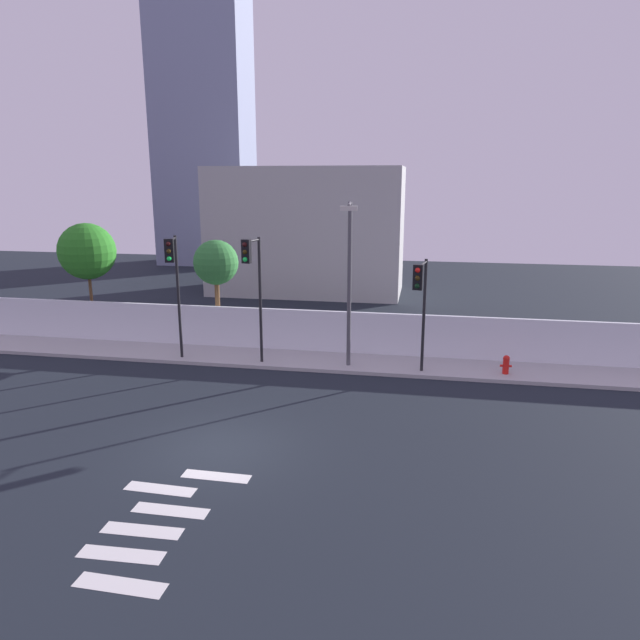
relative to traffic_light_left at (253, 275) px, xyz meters
The scene contains 13 objects.
ground_plane 8.06m from the traffic_light_left, 81.98° to the right, with size 80.00×80.00×0.00m, color black.
sidewalk 4.08m from the traffic_light_left, 50.34° to the left, with size 36.00×2.40×0.15m, color #A7A7A7.
perimeter_wall 3.87m from the traffic_light_left, 68.30° to the left, with size 36.00×0.18×1.80m, color silver.
crosswalk_marking 11.39m from the traffic_light_left, 85.27° to the right, with size 2.95×4.71×0.01m.
traffic_light_left is the anchor object (origin of this frame).
traffic_light_center 3.22m from the traffic_light_left, behind, with size 0.58×1.57×5.11m.
traffic_light_right 6.48m from the traffic_light_left, ahead, with size 0.51×1.81×4.41m.
street_lamp_curbside 3.73m from the traffic_light_left, ahead, with size 0.62×2.30×6.49m.
fire_hydrant 10.37m from the traffic_light_left, ahead, with size 0.44×0.26×0.73m.
roadside_tree_leftmost 9.86m from the traffic_light_left, 159.21° to the left, with size 2.66×2.66×5.47m.
roadside_tree_midleft 4.49m from the traffic_light_left, 128.85° to the left, with size 2.05×2.05×4.80m.
low_building_distant 16.53m from the traffic_light_left, 94.29° to the left, with size 12.52×6.00×8.23m, color #9F9F9F.
tower_on_skyline 32.44m from the traffic_light_left, 114.21° to the left, with size 7.95×5.00×25.26m, color slate.
Camera 1 is at (5.56, -14.41, 7.49)m, focal length 32.49 mm.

